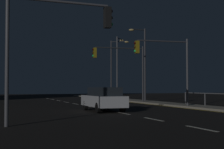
% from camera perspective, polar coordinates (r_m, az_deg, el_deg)
% --- Properties ---
extents(ground_plane, '(112.00, 112.00, 0.00)m').
position_cam_1_polar(ground_plane, '(21.10, 1.38, -6.43)').
color(ground_plane, black).
rests_on(ground_plane, ground).
extents(sidewalk_right, '(2.27, 77.00, 0.14)m').
position_cam_1_polar(sidewalk_right, '(24.83, 17.77, -5.52)').
color(sidewalk_right, '#9E937F').
rests_on(sidewalk_right, ground).
extents(lane_markings_center, '(0.14, 50.00, 0.01)m').
position_cam_1_polar(lane_markings_center, '(24.39, -1.64, -5.83)').
color(lane_markings_center, silver).
rests_on(lane_markings_center, ground).
extents(lane_edge_line, '(0.14, 53.00, 0.01)m').
position_cam_1_polar(lane_edge_line, '(28.24, 9.27, -5.29)').
color(lane_edge_line, gold).
rests_on(lane_edge_line, ground).
extents(car, '(1.84, 4.41, 1.57)m').
position_cam_1_polar(car, '(22.39, -1.44, -4.07)').
color(car, silver).
rests_on(car, ground).
extents(traffic_light_far_center, '(5.21, 0.58, 5.48)m').
position_cam_1_polar(traffic_light_far_center, '(33.04, 1.55, 2.20)').
color(traffic_light_far_center, '#38383D').
rests_on(traffic_light_far_center, sidewalk_right).
extents(traffic_light_far_right, '(4.67, 0.35, 5.51)m').
position_cam_1_polar(traffic_light_far_right, '(14.80, -9.36, 6.96)').
color(traffic_light_far_right, '#4C4C51').
rests_on(traffic_light_far_right, ground).
extents(traffic_light_far_left, '(4.49, 0.64, 5.25)m').
position_cam_1_polar(traffic_light_far_left, '(26.63, 8.73, 2.83)').
color(traffic_light_far_left, '#4C4C51').
rests_on(traffic_light_far_left, sidewalk_right).
extents(street_lamp_median, '(1.93, 0.40, 7.53)m').
position_cam_1_polar(street_lamp_median, '(35.38, 5.14, 2.86)').
color(street_lamp_median, '#38383D').
rests_on(street_lamp_median, sidewalk_right).
extents(street_lamp_corner, '(1.54, 1.64, 7.68)m').
position_cam_1_polar(street_lamp_corner, '(42.26, 1.01, 2.19)').
color(street_lamp_corner, '#4C4C51').
rests_on(street_lamp_corner, sidewalk_right).
extents(street_lamp_across_street, '(1.94, 1.57, 7.26)m').
position_cam_1_polar(street_lamp_across_street, '(42.52, 0.36, 1.89)').
color(street_lamp_across_street, '#38383D').
rests_on(street_lamp_across_street, sidewalk_right).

